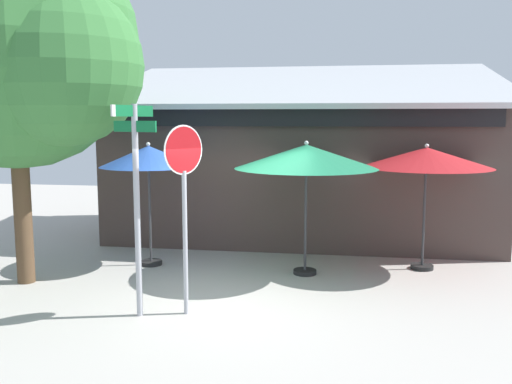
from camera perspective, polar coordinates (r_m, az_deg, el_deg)
The scene contains 8 objects.
ground_plane at distance 9.34m, azimuth -2.58°, elevation -11.04°, with size 28.00×28.00×0.10m, color #ADA8A0.
cafe_building at distance 14.02m, azimuth 4.77°, elevation 2.80°, with size 9.50×5.00×4.44m.
street_sign_post at distance 8.20m, azimuth -12.29°, elevation 0.15°, with size 0.74×0.80×3.14m.
stop_sign at distance 8.16m, azimuth -7.45°, elevation 0.70°, with size 0.40×0.62×2.85m.
patio_umbrella_royal_blue_left at distance 11.08m, azimuth -11.07°, elevation 3.53°, with size 1.92×1.92×2.47m.
patio_umbrella_forest_green_center at distance 10.25m, azimuth 5.22°, elevation 3.61°, with size 2.67×2.67×2.53m.
patio_umbrella_crimson_right at distance 11.05m, azimuth 17.22°, elevation 3.35°, with size 2.49×2.49×2.46m.
shade_tree at distance 10.38m, azimuth -23.10°, elevation 13.52°, with size 4.60×4.27×6.33m.
Camera 1 is at (1.80, -8.66, 2.93)m, focal length 38.64 mm.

